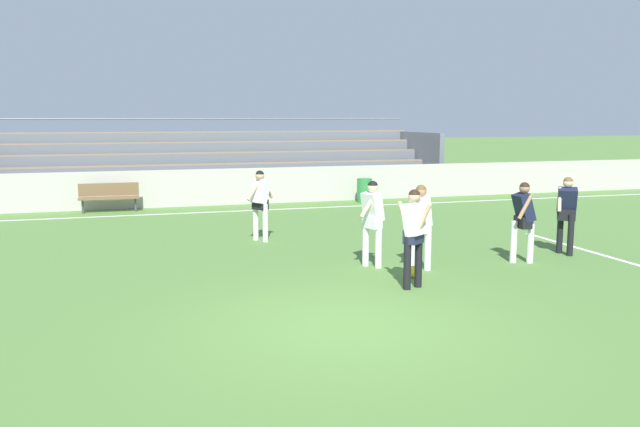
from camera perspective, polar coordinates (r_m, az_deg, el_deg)
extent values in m
plane|color=#517A38|center=(9.14, 2.12, -10.05)|extent=(160.00, 160.00, 0.00)
cube|color=white|center=(20.31, -8.67, 0.17)|extent=(44.00, 0.12, 0.01)
cube|color=white|center=(15.39, 22.59, -3.04)|extent=(0.12, 4.40, 0.01)
cube|color=#BCB7AD|center=(21.81, -9.31, 2.32)|extent=(48.00, 0.16, 1.22)
cube|color=#897051|center=(23.22, -8.55, 2.16)|extent=(17.26, 0.36, 0.08)
cube|color=slate|center=(23.04, -8.46, 1.63)|extent=(17.26, 0.04, 0.39)
cube|color=#897051|center=(23.94, -8.84, 3.27)|extent=(17.26, 0.36, 0.08)
cube|color=slate|center=(23.76, -8.76, 2.77)|extent=(17.26, 0.04, 0.39)
cube|color=#897051|center=(24.67, -9.11, 4.32)|extent=(17.26, 0.36, 0.08)
cube|color=slate|center=(24.48, -9.04, 3.83)|extent=(17.26, 0.04, 0.39)
cube|color=#897051|center=(25.40, -9.37, 5.30)|extent=(17.26, 0.36, 0.08)
cube|color=slate|center=(25.22, -9.30, 4.84)|extent=(17.26, 0.04, 0.39)
cube|color=#897051|center=(26.15, -9.61, 6.23)|extent=(17.26, 0.36, 0.08)
cube|color=slate|center=(25.96, -9.55, 5.79)|extent=(17.26, 0.04, 0.39)
cube|color=#897051|center=(26.90, -9.84, 7.11)|extent=(17.26, 0.36, 0.08)
cube|color=slate|center=(26.71, -9.78, 6.68)|extent=(17.26, 0.04, 0.39)
cube|color=slate|center=(27.51, 8.72, 4.74)|extent=(0.20, 4.21, 2.32)
cylinder|color=slate|center=(27.14, -9.94, 8.28)|extent=(17.26, 0.06, 0.06)
cube|color=brown|center=(20.90, -18.22, 1.31)|extent=(1.80, 0.40, 0.06)
cube|color=brown|center=(21.05, -18.24, 2.04)|extent=(1.80, 0.05, 0.40)
cylinder|color=#47474C|center=(20.96, -20.32, 0.61)|extent=(0.07, 0.07, 0.45)
cylinder|color=#47474C|center=(20.92, -16.06, 0.79)|extent=(0.07, 0.07, 0.45)
cylinder|color=#2D7F3D|center=(22.30, 3.96, 2.06)|extent=(0.51, 0.51, 0.84)
cylinder|color=white|center=(12.58, 8.15, -2.95)|extent=(0.13, 0.13, 0.86)
cylinder|color=white|center=(12.50, 9.55, -3.05)|extent=(0.13, 0.13, 0.86)
cube|color=white|center=(12.46, 8.89, -1.15)|extent=(0.29, 0.40, 0.24)
cube|color=white|center=(12.42, 8.93, 0.21)|extent=(0.37, 0.44, 0.58)
cylinder|color=#A87A5B|center=(12.61, 9.18, 0.51)|extent=(0.40, 0.16, 0.45)
cylinder|color=#A87A5B|center=(12.21, 8.67, 0.26)|extent=(0.40, 0.16, 0.45)
sphere|color=#A87A5B|center=(12.37, 8.97, 1.98)|extent=(0.21, 0.21, 0.21)
sphere|color=brown|center=(12.36, 8.97, 2.08)|extent=(0.20, 0.20, 0.20)
cylinder|color=black|center=(11.04, 7.76, -4.37)|extent=(0.13, 0.13, 0.93)
cylinder|color=black|center=(11.23, 8.73, -4.17)|extent=(0.13, 0.13, 0.93)
cube|color=#232847|center=(11.04, 8.30, -2.02)|extent=(0.42, 0.39, 0.24)
cube|color=white|center=(10.99, 8.33, -0.49)|extent=(0.50, 0.49, 0.59)
cylinder|color=#D6A884|center=(11.10, 7.49, -0.19)|extent=(0.23, 0.28, 0.51)
cylinder|color=#D6A884|center=(10.88, 9.20, -0.40)|extent=(0.23, 0.28, 0.51)
sphere|color=#D6A884|center=(10.94, 8.38, 1.50)|extent=(0.21, 0.21, 0.21)
sphere|color=black|center=(10.94, 8.38, 1.61)|extent=(0.20, 0.20, 0.20)
cylinder|color=white|center=(12.71, 4.07, -2.64)|extent=(0.13, 0.13, 0.91)
cylinder|color=white|center=(12.56, 5.22, -2.78)|extent=(0.13, 0.13, 0.91)
cube|color=white|center=(12.56, 4.66, -0.75)|extent=(0.34, 0.42, 0.24)
cube|color=white|center=(12.52, 4.68, 0.60)|extent=(0.43, 0.47, 0.59)
cylinder|color=beige|center=(12.69, 5.08, 0.88)|extent=(0.39, 0.21, 0.45)
cylinder|color=beige|center=(12.33, 4.27, 0.67)|extent=(0.39, 0.21, 0.45)
sphere|color=beige|center=(12.47, 4.70, 2.36)|extent=(0.21, 0.21, 0.21)
sphere|color=black|center=(12.47, 4.70, 2.45)|extent=(0.20, 0.20, 0.20)
cylinder|color=white|center=(13.56, 16.81, -2.42)|extent=(0.13, 0.13, 0.85)
cylinder|color=white|center=(13.62, 18.18, -2.43)|extent=(0.13, 0.13, 0.85)
cube|color=black|center=(13.52, 17.57, -0.74)|extent=(0.24, 0.37, 0.24)
cube|color=#191E38|center=(13.48, 17.63, 0.52)|extent=(0.40, 0.40, 0.60)
cylinder|color=#A87A5B|center=(13.68, 17.52, 0.80)|extent=(0.32, 0.09, 0.49)
cylinder|color=#A87A5B|center=(13.27, 17.76, 0.56)|extent=(0.32, 0.09, 0.49)
sphere|color=#A87A5B|center=(13.43, 17.70, 2.15)|extent=(0.21, 0.21, 0.21)
sphere|color=black|center=(13.43, 17.71, 2.24)|extent=(0.20, 0.20, 0.20)
cylinder|color=white|center=(15.20, -4.88, -0.85)|extent=(0.13, 0.13, 0.90)
cylinder|color=white|center=(15.44, -5.73, -0.71)|extent=(0.13, 0.13, 0.90)
cube|color=black|center=(15.26, -5.33, 0.81)|extent=(0.38, 0.42, 0.24)
cube|color=white|center=(15.22, -5.34, 1.93)|extent=(0.52, 0.52, 0.60)
cylinder|color=#D6A884|center=(15.08, -5.95, 2.01)|extent=(0.37, 0.27, 0.45)
cylinder|color=#D6A884|center=(15.35, -4.75, 2.14)|extent=(0.37, 0.27, 0.45)
sphere|color=#D6A884|center=(15.18, -5.36, 3.37)|extent=(0.21, 0.21, 0.21)
sphere|color=black|center=(15.18, -5.37, 3.45)|extent=(0.20, 0.20, 0.20)
cylinder|color=black|center=(14.82, 20.53, -1.63)|extent=(0.13, 0.13, 0.88)
cylinder|color=black|center=(14.60, 21.36, -1.82)|extent=(0.13, 0.13, 0.88)
cube|color=black|center=(14.65, 21.02, -0.10)|extent=(0.42, 0.38, 0.24)
cube|color=#191E38|center=(14.61, 21.09, 1.06)|extent=(0.53, 0.54, 0.60)
cylinder|color=beige|center=(14.74, 21.68, 1.24)|extent=(0.21, 0.26, 0.51)
cylinder|color=beige|center=(14.46, 20.50, 1.18)|extent=(0.21, 0.26, 0.51)
sphere|color=beige|center=(14.57, 21.17, 2.56)|extent=(0.21, 0.21, 0.21)
sphere|color=brown|center=(14.56, 21.17, 2.65)|extent=(0.20, 0.20, 0.20)
sphere|color=yellow|center=(11.95, 8.22, -5.13)|extent=(0.22, 0.22, 0.22)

